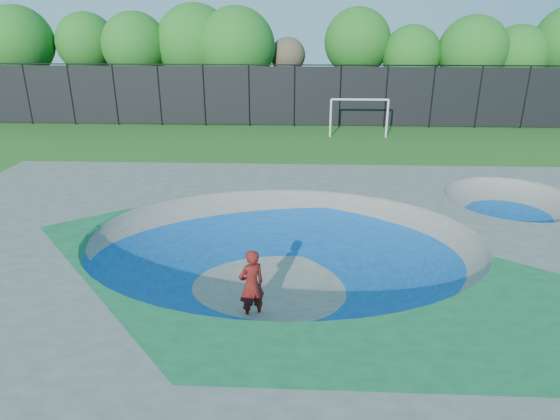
# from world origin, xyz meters

# --- Properties ---
(ground) EXTENTS (120.00, 120.00, 0.00)m
(ground) POSITION_xyz_m (0.00, 0.00, 0.00)
(ground) COLOR #255A19
(ground) RESTS_ON ground
(skate_deck) EXTENTS (22.00, 14.00, 1.50)m
(skate_deck) POSITION_xyz_m (0.00, 0.00, 0.75)
(skate_deck) COLOR gray
(skate_deck) RESTS_ON ground
(skater) EXTENTS (0.83, 0.76, 1.90)m
(skater) POSITION_xyz_m (-0.74, -1.66, 0.95)
(skater) COLOR red
(skater) RESTS_ON ground
(skateboard) EXTENTS (0.79, 0.57, 0.05)m
(skateboard) POSITION_xyz_m (-0.74, -1.66, 0.03)
(skateboard) COLOR black
(skateboard) RESTS_ON ground
(soccer_goal) EXTENTS (3.55, 0.12, 2.35)m
(soccer_goal) POSITION_xyz_m (3.97, 18.08, 1.63)
(soccer_goal) COLOR silver
(soccer_goal) RESTS_ON ground
(fence) EXTENTS (48.09, 0.09, 4.04)m
(fence) POSITION_xyz_m (0.00, 21.00, 2.10)
(fence) COLOR black
(fence) RESTS_ON ground
(treeline) EXTENTS (52.72, 6.96, 7.85)m
(treeline) POSITION_xyz_m (0.72, 25.70, 4.81)
(treeline) COLOR #463523
(treeline) RESTS_ON ground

